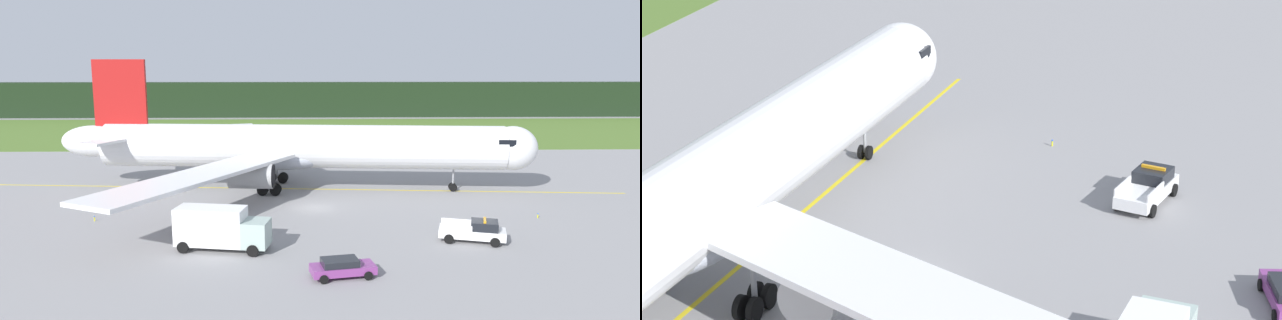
{
  "view_description": "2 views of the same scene",
  "coord_description": "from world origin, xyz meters",
  "views": [
    {
      "loc": [
        -0.85,
        -55.08,
        14.49
      ],
      "look_at": [
        0.77,
        7.05,
        3.56
      ],
      "focal_mm": 32.07,
      "sensor_mm": 36.0,
      "label": 1
    },
    {
      "loc": [
        -45.88,
        -14.13,
        24.58
      ],
      "look_at": [
        6.23,
        -1.7,
        4.16
      ],
      "focal_mm": 61.07,
      "sensor_mm": 36.0,
      "label": 2
    }
  ],
  "objects": [
    {
      "name": "airliner",
      "position": [
        -2.1,
        8.43,
        4.79
      ],
      "size": [
        53.82,
        53.26,
        14.55
      ],
      "color": "silver",
      "rests_on": "ground"
    },
    {
      "name": "ops_pickup_truck",
      "position": [
        12.79,
        -11.13,
        0.9
      ],
      "size": [
        5.57,
        3.44,
        1.94
      ],
      "color": "white",
      "rests_on": "ground"
    },
    {
      "name": "ground",
      "position": [
        0.0,
        0.0,
        0.0
      ],
      "size": [
        320.0,
        320.0,
        0.0
      ],
      "primitive_type": "plane",
      "color": "gray"
    },
    {
      "name": "taxiway_edge_light_east",
      "position": [
        20.73,
        -4.33,
        0.25
      ],
      "size": [
        0.12,
        0.12,
        0.45
      ],
      "color": "yellow",
      "rests_on": "ground"
    },
    {
      "name": "taxiway_centerline_main",
      "position": [
        -1.28,
        8.36,
        0.0
      ],
      "size": [
        71.24,
        6.55,
        0.01
      ],
      "primitive_type": "cube",
      "rotation": [
        0.0,
        0.0,
        -0.09
      ],
      "color": "yellow",
      "rests_on": "ground"
    }
  ]
}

